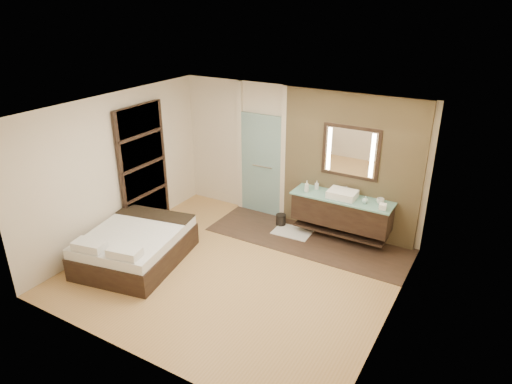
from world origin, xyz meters
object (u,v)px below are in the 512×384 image
Objects in this scene: bed at (135,246)px; mirror_unit at (351,152)px; vanity at (341,211)px; waste_bin at (281,220)px.

mirror_unit is at bearing 33.75° from bed.
vanity is 1.10m from mirror_unit.
mirror_unit is at bearing 14.33° from waste_bin.
bed is 2.87m from waste_bin.
waste_bin is (1.55, 2.41, -0.17)m from bed.
mirror_unit is 4.36× the size of waste_bin.
mirror_unit reaches higher than vanity.
mirror_unit is (0.00, 0.24, 1.07)m from vanity.
vanity is at bearing 3.24° from waste_bin.
mirror_unit reaches higher than bed.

